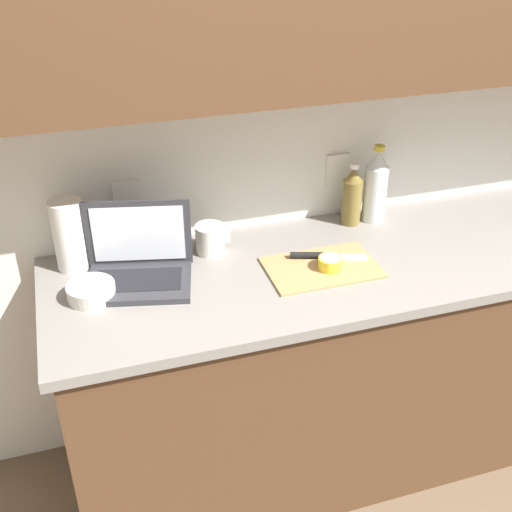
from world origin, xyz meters
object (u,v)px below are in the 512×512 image
object	(u,v)px
cutting_board	(322,267)
measuring_cup	(210,239)
knife	(316,256)
paper_towel_roll	(70,235)
laptop	(139,262)
bottle_green_soda	(376,186)
lemon_half_cut	(330,263)
bottle_oil_tall	(352,196)
bowl_white	(91,291)

from	to	relation	value
cutting_board	measuring_cup	size ratio (longest dim) A/B	3.06
knife	paper_towel_roll	size ratio (longest dim) A/B	1.06
laptop	knife	bearing A→B (deg)	6.69
cutting_board	bottle_green_soda	world-z (taller)	bottle_green_soda
lemon_half_cut	paper_towel_roll	distance (m)	0.84
lemon_half_cut	bottle_oil_tall	bearing A→B (deg)	54.58
bottle_green_soda	measuring_cup	size ratio (longest dim) A/B	2.45
laptop	paper_towel_roll	size ratio (longest dim) A/B	1.55
lemon_half_cut	measuring_cup	bearing A→B (deg)	145.44
bowl_white	lemon_half_cut	bearing A→B (deg)	-5.44
lemon_half_cut	bottle_green_soda	world-z (taller)	bottle_green_soda
knife	bottle_oil_tall	size ratio (longest dim) A/B	1.08
laptop	bowl_white	bearing A→B (deg)	-143.28
cutting_board	measuring_cup	distance (m)	0.39
laptop	cutting_board	bearing A→B (deg)	1.37
cutting_board	bottle_oil_tall	size ratio (longest dim) A/B	1.55
bowl_white	measuring_cup	bearing A→B (deg)	21.61
laptop	bottle_oil_tall	bearing A→B (deg)	23.58
bottle_green_soda	measuring_cup	distance (m)	0.64
cutting_board	bowl_white	size ratio (longest dim) A/B	2.48
lemon_half_cut	laptop	bearing A→B (deg)	166.76
knife	paper_towel_roll	bearing A→B (deg)	-176.67
knife	bottle_green_soda	world-z (taller)	bottle_green_soda
cutting_board	paper_towel_roll	distance (m)	0.82
knife	lemon_half_cut	bearing A→B (deg)	-56.51
bottle_oil_tall	paper_towel_roll	xyz separation A→B (m)	(-0.99, -0.01, 0.01)
measuring_cup	bowl_white	world-z (taller)	measuring_cup
knife	bottle_oil_tall	bearing A→B (deg)	61.20
cutting_board	knife	distance (m)	0.06
bottle_green_soda	bottle_oil_tall	world-z (taller)	bottle_green_soda
measuring_cup	lemon_half_cut	bearing A→B (deg)	-34.56
knife	paper_towel_roll	distance (m)	0.80
measuring_cup	bowl_white	bearing A→B (deg)	-158.39
bottle_green_soda	bottle_oil_tall	xyz separation A→B (m)	(-0.09, 0.00, -0.03)
bottle_oil_tall	measuring_cup	bearing A→B (deg)	-174.76
knife	lemon_half_cut	distance (m)	0.08
lemon_half_cut	bowl_white	xyz separation A→B (m)	(-0.75, 0.07, -0.00)
laptop	knife	xyz separation A→B (m)	(0.57, -0.07, -0.04)
lemon_half_cut	bottle_oil_tall	size ratio (longest dim) A/B	0.33
laptop	bowl_white	xyz separation A→B (m)	(-0.16, -0.07, -0.03)
laptop	cutting_board	world-z (taller)	laptop
lemon_half_cut	paper_towel_roll	size ratio (longest dim) A/B	0.33
lemon_half_cut	bottle_green_soda	bearing A→B (deg)	44.16
cutting_board	paper_towel_roll	xyz separation A→B (m)	(-0.77, 0.25, 0.12)
cutting_board	knife	xyz separation A→B (m)	(-0.00, 0.05, 0.01)
bottle_green_soda	bottle_oil_tall	distance (m)	0.09
laptop	bowl_white	distance (m)	0.17
lemon_half_cut	bottle_green_soda	xyz separation A→B (m)	(0.29, 0.28, 0.10)
bottle_green_soda	lemon_half_cut	bearing A→B (deg)	-135.84
knife	bowl_white	distance (m)	0.73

